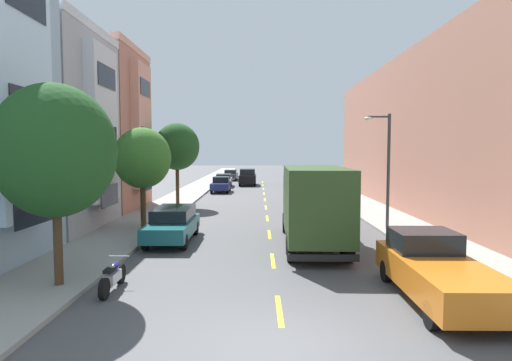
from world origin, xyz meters
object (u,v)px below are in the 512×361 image
(parked_sedan_charcoal, at_px, (231,175))
(parked_hatchback_navy, at_px, (221,185))
(parked_sedan_white, at_px, (293,175))
(street_lamp, at_px, (385,161))
(street_tree_second, at_px, (142,158))
(parked_suv_red, at_px, (330,197))
(parked_sedan_silver, at_px, (224,180))
(parked_motorcycle, at_px, (113,277))
(parked_suv_forest, at_px, (301,177))
(street_tree_nearest, at_px, (55,151))
(parked_wagon_teal, at_px, (173,223))
(street_tree_third, at_px, (177,147))
(delivery_box_truck, at_px, (314,202))
(moving_black_sedan, at_px, (248,177))
(parked_pickup_orange, at_px, (437,270))

(parked_sedan_charcoal, distance_m, parked_hatchback_navy, 17.03)
(parked_sedan_white, bearing_deg, street_lamp, -87.56)
(street_tree_second, distance_m, parked_suv_red, 12.87)
(parked_sedan_silver, bearing_deg, parked_motorcycle, -90.43)
(parked_motorcycle, bearing_deg, street_lamp, 42.47)
(street_lamp, xyz_separation_m, parked_hatchback_navy, (-10.13, 20.08, -2.80))
(street_tree_second, distance_m, parked_hatchback_navy, 20.65)
(parked_suv_forest, bearing_deg, street_tree_nearest, -106.02)
(parked_wagon_teal, bearing_deg, parked_hatchback_navy, 89.56)
(street_tree_third, xyz_separation_m, parked_suv_forest, (10.76, 18.79, -3.36))
(parked_sedan_white, distance_m, parked_wagon_teal, 41.38)
(delivery_box_truck, xyz_separation_m, parked_motorcycle, (-6.54, -5.85, -1.52))
(street_tree_nearest, bearing_deg, parked_sedan_silver, 86.96)
(moving_black_sedan, bearing_deg, parked_pickup_orange, -81.08)
(parked_suv_forest, bearing_deg, parked_sedan_white, 90.24)
(street_tree_nearest, xyz_separation_m, moving_black_sedan, (4.60, 38.20, -3.07))
(parked_pickup_orange, height_order, moving_black_sedan, moving_black_sedan)
(street_tree_nearest, height_order, parked_pickup_orange, street_tree_nearest)
(parked_sedan_charcoal, bearing_deg, street_lamp, -74.53)
(street_tree_second, height_order, parked_sedan_silver, street_tree_second)
(parked_sedan_white, xyz_separation_m, parked_sedan_charcoal, (-8.67, -0.50, 0.00))
(street_tree_third, distance_m, parked_pickup_orange, 22.56)
(parked_suv_red, relative_size, parked_sedan_silver, 1.06)
(parked_pickup_orange, xyz_separation_m, parked_wagon_teal, (-8.71, 7.59, -0.02))
(street_tree_nearest, bearing_deg, parked_pickup_orange, -4.47)
(parked_sedan_white, height_order, parked_hatchback_navy, parked_hatchback_navy)
(parked_suv_red, height_order, parked_pickup_orange, parked_suv_red)
(parked_sedan_silver, bearing_deg, street_tree_second, -94.09)
(parked_sedan_silver, distance_m, parked_suv_forest, 8.93)
(moving_black_sedan, bearing_deg, street_tree_nearest, -96.87)
(delivery_box_truck, relative_size, moving_black_sedan, 1.65)
(parked_sedan_silver, bearing_deg, moving_black_sedan, 35.70)
(street_tree_third, height_order, parked_sedan_white, street_tree_third)
(street_lamp, bearing_deg, parked_wagon_teal, -164.58)
(parked_sedan_white, distance_m, parked_suv_red, 31.08)
(street_tree_nearest, bearing_deg, parked_motorcycle, -6.28)
(parked_hatchback_navy, distance_m, parked_suv_forest, 11.60)
(street_tree_nearest, xyz_separation_m, parked_pickup_orange, (10.72, -0.84, -3.23))
(delivery_box_truck, height_order, parked_suv_red, delivery_box_truck)
(street_tree_third, xyz_separation_m, parked_sedan_silver, (1.93, 17.57, -3.60))
(street_tree_second, relative_size, parked_suv_red, 1.06)
(parked_sedan_white, height_order, parked_sedan_silver, same)
(parked_hatchback_navy, relative_size, parked_motorcycle, 1.95)
(street_tree_third, xyz_separation_m, delivery_box_truck, (8.19, -13.03, -2.42))
(moving_black_sedan, bearing_deg, delivery_box_truck, -83.70)
(parked_motorcycle, bearing_deg, parked_sedan_silver, 89.57)
(parked_sedan_white, xyz_separation_m, parked_suv_forest, (0.04, -9.72, 0.24))
(delivery_box_truck, distance_m, parked_hatchback_navy, 24.77)
(street_tree_third, xyz_separation_m, parked_sedan_white, (10.72, 28.51, -3.60))
(parked_sedan_white, height_order, parked_pickup_orange, parked_pickup_orange)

